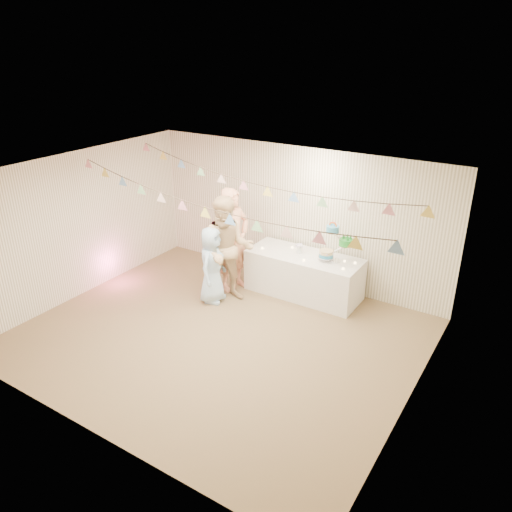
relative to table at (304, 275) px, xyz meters
The scene contains 25 objects.
floor 2.09m from the table, 103.24° to the right, with size 6.00×6.00×0.00m, color brown.
ceiling 3.02m from the table, 103.24° to the right, with size 6.00×6.00×0.00m, color silver.
back_wall 1.14m from the table, 133.53° to the left, with size 6.00×6.00×0.00m, color white.
front_wall 4.62m from the table, 95.98° to the right, with size 6.00×6.00×0.00m, color white.
left_wall 4.11m from the table, 150.01° to the right, with size 5.00×5.00×0.00m, color white.
right_wall 3.35m from the table, 38.39° to the right, with size 5.00×5.00×0.00m, color white.
table is the anchor object (origin of this frame).
cake_stand 0.89m from the table, ahead, with size 0.60×0.35×0.67m, color silver, non-canonical shape.
cake_bottom 0.60m from the table, ahead, with size 0.31×0.31×0.15m, color teal, non-canonical shape.
cake_middle 1.03m from the table, 10.86° to the left, with size 0.27×0.27×0.22m, color #1E8C28, non-canonical shape.
cake_top_tier 1.10m from the table, ahead, with size 0.25×0.25×0.19m, color #3D93C0, non-canonical shape.
platter 0.63m from the table, behind, with size 0.35×0.35×0.02m, color white.
posy 0.47m from the table, 159.79° to the left, with size 0.16×0.16×0.18m, color white, non-canonical shape.
person_adult_a 1.44m from the table, 159.30° to the right, with size 0.71×0.46×1.94m, color #FFAC85.
person_adult_b 1.50m from the table, 140.21° to the right, with size 0.93×0.73×1.92m, color #D9B386.
person_child 1.69m from the table, 139.37° to the right, with size 0.68×0.45×1.40m, color #B4DAFF.
bunting_back 2.21m from the table, 117.56° to the right, with size 5.60×1.10×0.40m, color pink, non-canonical shape.
bunting_front 2.97m from the table, 102.08° to the right, with size 5.60×0.90×0.36m, color #72A5E5, non-canonical shape.
tealight_0 0.91m from the table, 169.38° to the right, with size 0.04×0.04×0.03m, color #FFD88C.
tealight_1 0.56m from the table, 152.78° to the left, with size 0.04×0.04×0.03m, color #FFD88C.
tealight_2 0.47m from the table, 65.56° to the right, with size 0.04×0.04×0.03m, color #FFD88C.
tealight_3 0.58m from the table, 32.15° to the left, with size 0.04×0.04×0.03m, color #FFD88C.
tealight_4 0.93m from the table, 12.38° to the right, with size 0.04×0.04×0.03m, color #FFD88C.
tealight_5 1.00m from the table, ahead, with size 0.04×0.04×0.03m, color #FFD88C.
tealight_6 0.83m from the table, ahead, with size 0.04×0.04×0.03m, color #FFD88C.
Camera 1 is at (4.10, -5.37, 4.38)m, focal length 35.00 mm.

